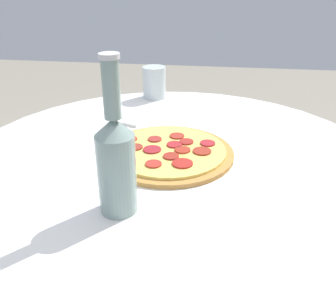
# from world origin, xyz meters

# --- Properties ---
(table) EXTENTS (0.98, 0.98, 0.75)m
(table) POSITION_xyz_m (0.00, 0.00, 0.59)
(table) COLOR white
(table) RESTS_ON ground_plane
(pizza) EXTENTS (0.30, 0.30, 0.02)m
(pizza) POSITION_xyz_m (-0.01, -0.01, 0.75)
(pizza) COLOR #B77F3D
(pizza) RESTS_ON table
(beer_bottle) EXTENTS (0.07, 0.07, 0.27)m
(beer_bottle) POSITION_xyz_m (0.22, -0.07, 0.85)
(beer_bottle) COLOR gray
(beer_bottle) RESTS_ON table
(drinking_glass) EXTENTS (0.07, 0.07, 0.10)m
(drinking_glass) POSITION_xyz_m (-0.41, -0.11, 0.80)
(drinking_glass) COLOR silver
(drinking_glass) RESTS_ON table
(napkin) EXTENTS (0.13, 0.10, 0.01)m
(napkin) POSITION_xyz_m (-0.22, -0.13, 0.75)
(napkin) COLOR white
(napkin) RESTS_ON table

